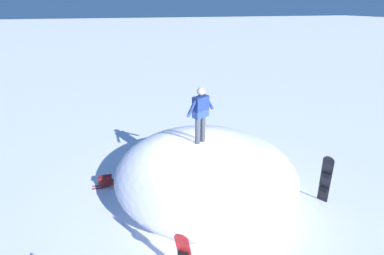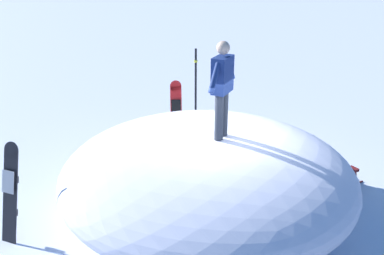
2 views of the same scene
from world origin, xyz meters
name	(u,v)px [view 1 (image 1 of 2)]	position (x,y,z in m)	size (l,w,h in m)	color
ground	(191,194)	(0.00, 0.00, 0.00)	(240.00, 240.00, 0.00)	white
snow_mound	(205,169)	(-0.43, -0.05, 0.77)	(5.09, 5.02, 1.54)	white
snowboarder_standing	(201,112)	(-0.35, -0.28, 2.43)	(0.91, 0.51, 1.58)	#333842
snowboard_secondary_upright	(325,179)	(-3.32, 1.36, 0.83)	(0.50, 0.45, 1.62)	black
backpack_near	(106,181)	(2.37, -1.05, 0.19)	(0.68, 0.26, 0.38)	maroon
backpack_far	(187,141)	(-0.66, -2.92, 0.18)	(0.62, 0.42, 0.34)	black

